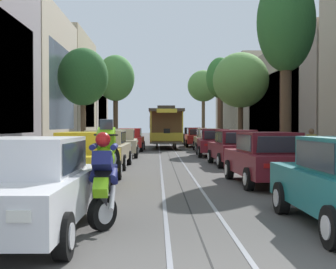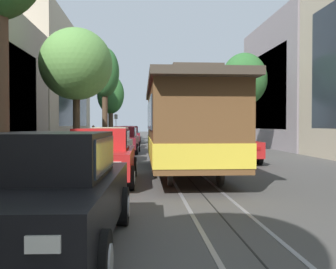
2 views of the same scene
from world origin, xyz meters
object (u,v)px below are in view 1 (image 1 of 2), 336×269
object	(u,v)px
street_tree_kerb_right_second	(286,26)
motorcycle_with_rider	(105,170)
parked_car_red_sixth_right	(197,137)
parked_car_white_near_left	(28,186)
parked_car_black_far_right	(192,136)
street_tree_kerb_left_mid	(116,79)
street_tree_kerb_right_fourth	(220,80)
parked_car_beige_mid_left	(106,149)
pedestrian_on_right_pavement	(311,147)
cable_car_trolley	(166,127)
street_tree_kerb_right_mid	(241,81)
parked_car_maroon_mid_right	(235,148)
parked_car_maroon_fourth_right	(214,142)
parked_car_beige_fifth_right	(208,139)
street_tree_kerb_left_second	(83,77)
parked_car_maroon_second_right	(267,158)
street_tree_kerb_right_far	(203,86)
parked_car_beige_fourth_left	(121,143)
parked_car_red_fifth_left	(130,139)
parked_car_yellow_second_left	(85,158)

from	to	relation	value
street_tree_kerb_right_second	motorcycle_with_rider	bearing A→B (deg)	-121.20
parked_car_red_sixth_right	motorcycle_with_rider	world-z (taller)	motorcycle_with_rider
parked_car_white_near_left	parked_car_black_far_right	bearing A→B (deg)	81.53
street_tree_kerb_left_mid	street_tree_kerb_right_fourth	bearing A→B (deg)	-21.70
parked_car_beige_mid_left	parked_car_red_sixth_right	bearing A→B (deg)	73.72
pedestrian_on_right_pavement	parked_car_beige_mid_left	bearing A→B (deg)	169.30
cable_car_trolley	pedestrian_on_right_pavement	xyz separation A→B (m)	(5.38, -19.05, -0.73)
street_tree_kerb_left_mid	street_tree_kerb_right_mid	bearing A→B (deg)	-56.44
street_tree_kerb_right_second	cable_car_trolley	bearing A→B (deg)	103.25
parked_car_maroon_mid_right	pedestrian_on_right_pavement	bearing A→B (deg)	-42.07
parked_car_maroon_fourth_right	cable_car_trolley	xyz separation A→B (m)	(-2.61, 10.55, 0.86)
parked_car_beige_fifth_right	parked_car_beige_mid_left	bearing A→B (deg)	-114.76
street_tree_kerb_left_second	street_tree_kerb_right_mid	bearing A→B (deg)	22.02
street_tree_kerb_right_second	cable_car_trolley	distance (m)	19.73
parked_car_maroon_mid_right	street_tree_kerb_left_second	world-z (taller)	street_tree_kerb_left_second
street_tree_kerb_right_fourth	pedestrian_on_right_pavement	bearing A→B (deg)	-88.69
parked_car_maroon_second_right	street_tree_kerb_right_fourth	distance (m)	26.95
street_tree_kerb_right_far	parked_car_beige_fourth_left	bearing A→B (deg)	-105.97
parked_car_beige_fourth_left	street_tree_kerb_left_mid	size ratio (longest dim) A/B	0.52
parked_car_black_far_right	motorcycle_with_rider	bearing A→B (deg)	-96.82
parked_car_white_near_left	parked_car_red_sixth_right	bearing A→B (deg)	80.02
parked_car_beige_mid_left	parked_car_beige_fifth_right	distance (m)	13.73
street_tree_kerb_left_mid	parked_car_maroon_fourth_right	bearing A→B (deg)	-67.51
parked_car_beige_fourth_left	parked_car_beige_mid_left	bearing A→B (deg)	-91.00
street_tree_kerb_right_mid	parked_car_red_fifth_left	bearing A→B (deg)	160.96
street_tree_kerb_right_second	street_tree_kerb_right_far	bearing A→B (deg)	89.78
parked_car_black_far_right	cable_car_trolley	xyz separation A→B (m)	(-2.72, -7.49, 0.86)
parked_car_yellow_second_left	parked_car_maroon_fourth_right	world-z (taller)	same
street_tree_kerb_left_second	parked_car_maroon_second_right	bearing A→B (deg)	-58.23
parked_car_maroon_mid_right	parked_car_maroon_second_right	bearing A→B (deg)	-91.16
parked_car_yellow_second_left	parked_car_beige_fifth_right	distance (m)	19.05
parked_car_white_near_left	parked_car_maroon_second_right	world-z (taller)	same
parked_car_beige_mid_left	street_tree_kerb_right_mid	distance (m)	13.42
parked_car_maroon_second_right	parked_car_black_far_right	xyz separation A→B (m)	(0.09, 30.64, 0.00)
street_tree_kerb_left_second	pedestrian_on_right_pavement	bearing A→B (deg)	-37.99
parked_car_white_near_left	street_tree_kerb_left_second	world-z (taller)	street_tree_kerb_left_second
parked_car_beige_fifth_right	street_tree_kerb_left_second	xyz separation A→B (m)	(-7.73, -6.03, 3.68)
parked_car_beige_mid_left	motorcycle_with_rider	xyz separation A→B (m)	(1.25, -11.27, 0.19)
parked_car_maroon_second_right	cable_car_trolley	distance (m)	23.31
parked_car_yellow_second_left	parked_car_maroon_second_right	world-z (taller)	same
street_tree_kerb_right_second	motorcycle_with_rider	world-z (taller)	street_tree_kerb_right_second
parked_car_white_near_left	parked_car_beige_mid_left	size ratio (longest dim) A/B	1.00
parked_car_beige_fourth_left	parked_car_maroon_second_right	distance (m)	13.51
parked_car_beige_mid_left	parked_car_black_far_right	xyz separation A→B (m)	(5.59, 24.99, 0.00)
motorcycle_with_rider	parked_car_red_fifth_left	bearing A→B (deg)	92.32
parked_car_yellow_second_left	parked_car_red_sixth_right	xyz separation A→B (m)	(5.47, 24.54, 0.00)
motorcycle_with_rider	parked_car_black_far_right	bearing A→B (deg)	83.18
pedestrian_on_right_pavement	street_tree_kerb_right_second	bearing A→B (deg)	164.66
parked_car_maroon_second_right	parked_car_red_sixth_right	xyz separation A→B (m)	(-0.00, 24.49, 0.00)
parked_car_black_far_right	street_tree_kerb_right_mid	bearing A→B (deg)	-82.07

